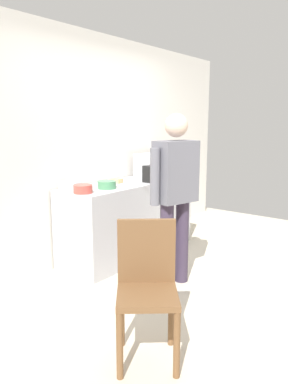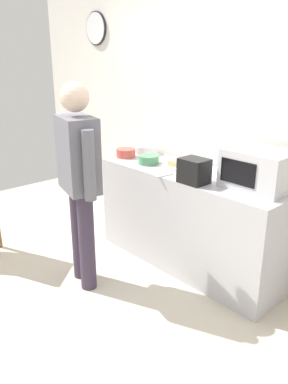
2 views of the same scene
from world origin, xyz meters
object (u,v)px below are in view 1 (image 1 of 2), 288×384
salad_bowl (83,189)px  toaster (154,174)px  person_standing (175,187)px  sandwich_plate (117,183)px  mixing_bowl (70,186)px  cereal_bowl (107,185)px  microwave (157,165)px  fork_utensil (119,179)px  wooden_chair (147,283)px  spoon_utensil (141,185)px

salad_bowl → toaster: bearing=-7.5°
salad_bowl → person_standing: bearing=-62.8°
sandwich_plate → person_standing: (-0.18, -0.92, 0.07)m
toaster → person_standing: 0.91m
mixing_bowl → cereal_bowl: bearing=-39.9°
microwave → fork_utensil: 0.59m
salad_bowl → mixing_bowl: bearing=80.6°
person_standing → wooden_chair: (-1.08, -0.49, -0.45)m
mixing_bowl → spoon_utensil: bearing=-31.7°
spoon_utensil → cereal_bowl: bearing=156.0°
mixing_bowl → spoon_utensil: (0.68, -0.42, -0.04)m
salad_bowl → fork_utensil: size_ratio=1.13×
mixing_bowl → sandwich_plate: bearing=-15.4°
cereal_bowl → fork_utensil: cereal_bowl is taller
cereal_bowl → toaster: 0.69m
cereal_bowl → spoon_utensil: size_ratio=1.17×
cereal_bowl → mixing_bowl: (-0.30, 0.25, 0.00)m
fork_utensil → person_standing: (-0.47, -1.14, 0.09)m
microwave → wooden_chair: microwave is taller
mixing_bowl → salad_bowl: bearing=-99.4°
cereal_bowl → spoon_utensil: 0.42m
cereal_bowl → mixing_bowl: mixing_bowl is taller
microwave → mixing_bowl: bearing=175.2°
toaster → wooden_chair: (-1.66, -1.19, -0.46)m
spoon_utensil → person_standing: 0.72m
microwave → salad_bowl: (-1.43, -0.13, -0.11)m
salad_bowl → cereal_bowl: salad_bowl is taller
mixing_bowl → wooden_chair: (-0.69, -1.57, -0.41)m
toaster → fork_utensil: (-0.12, 0.45, -0.10)m
sandwich_plate → mixing_bowl: bearing=164.6°
mixing_bowl → spoon_utensil: 0.80m
toaster → fork_utensil: 0.47m
wooden_chair → salad_bowl: bearing=63.8°
microwave → wooden_chair: 2.59m
fork_utensil → salad_bowl: bearing=-160.6°
salad_bowl → fork_utensil: 0.95m
spoon_utensil → microwave: bearing=23.5°
person_standing → toaster: bearing=49.9°
cereal_bowl → person_standing: bearing=-84.1°
toaster → mixing_bowl: bearing=158.6°
microwave → sandwich_plate: bearing=-177.2°
sandwich_plate → salad_bowl: 0.61m
sandwich_plate → fork_utensil: (0.29, 0.22, -0.02)m
toaster → wooden_chair: 2.10m
salad_bowl → cereal_bowl: bearing=-0.7°
sandwich_plate → spoon_utensil: size_ratio=1.58×
fork_utensil → mixing_bowl: bearing=-175.5°
sandwich_plate → spoon_utensil: (0.12, -0.27, -0.02)m
wooden_chair → microwave: bearing=34.9°
fork_utensil → wooden_chair: (-1.54, -1.64, -0.37)m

